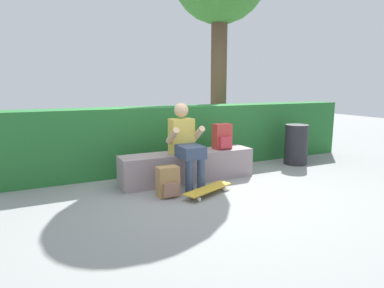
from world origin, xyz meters
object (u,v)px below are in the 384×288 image
object	(u,v)px
trash_bin	(296,144)
person_skater	(186,142)
skateboard_near_person	(208,189)
backpack_on_bench	(222,137)
backpack_on_ground	(168,182)
bench_main	(188,166)

from	to	relation	value
trash_bin	person_skater	bearing A→B (deg)	-172.43
skateboard_near_person	trash_bin	bearing A→B (deg)	19.88
skateboard_near_person	backpack_on_bench	distance (m)	1.12
backpack_on_ground	backpack_on_bench	bearing A→B (deg)	25.32
bench_main	person_skater	bearing A→B (deg)	-123.34
backpack_on_bench	skateboard_near_person	bearing A→B (deg)	-131.95
person_skater	trash_bin	world-z (taller)	person_skater
backpack_on_bench	backpack_on_ground	bearing A→B (deg)	-154.68
bench_main	trash_bin	xyz separation A→B (m)	(2.26, 0.11, 0.14)
skateboard_near_person	backpack_on_bench	xyz separation A→B (m)	(0.64, 0.72, 0.57)
backpack_on_bench	trash_bin	distance (m)	1.69
backpack_on_bench	bench_main	bearing A→B (deg)	179.10
skateboard_near_person	backpack_on_ground	distance (m)	0.55
bench_main	backpack_on_ground	distance (m)	0.78
bench_main	backpack_on_bench	xyz separation A→B (m)	(0.60, -0.01, 0.42)
skateboard_near_person	backpack_on_bench	size ratio (longest dim) A/B	2.03
trash_bin	skateboard_near_person	bearing A→B (deg)	-160.12
trash_bin	backpack_on_ground	bearing A→B (deg)	-166.75
person_skater	bench_main	bearing A→B (deg)	56.66
bench_main	skateboard_near_person	bearing A→B (deg)	-93.70
trash_bin	backpack_on_bench	bearing A→B (deg)	-175.93
skateboard_near_person	backpack_on_ground	world-z (taller)	backpack_on_ground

